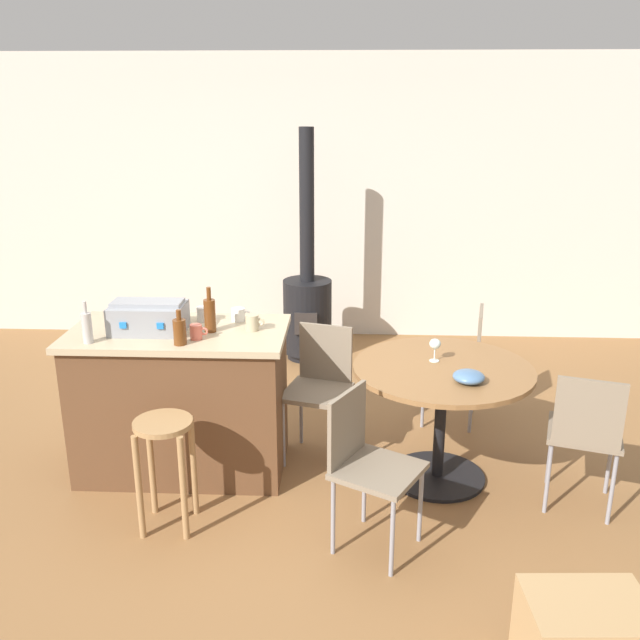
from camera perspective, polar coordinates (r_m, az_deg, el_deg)
ground_plane at (r=4.34m, az=-3.82°, el=-13.92°), size 8.80×8.80×0.00m
back_wall at (r=6.75m, az=-1.22°, el=9.93°), size 8.00×0.10×2.70m
kitchen_island at (r=4.46m, az=-11.37°, el=-6.52°), size 1.33×0.72×0.94m
wooden_stool at (r=3.89m, az=-12.74°, el=-10.53°), size 0.32×0.32×0.64m
dining_table at (r=4.26m, az=10.07°, el=-6.02°), size 1.09×1.09×0.75m
folding_chair_near at (r=4.51m, az=0.01°, el=-5.14°), size 0.49×0.49×0.88m
folding_chair_far at (r=3.64m, az=3.89°, el=-11.41°), size 0.54×0.54×0.86m
folding_chair_left at (r=4.19m, az=21.16°, el=-8.51°), size 0.50×0.50×0.86m
folding_chair_right at (r=5.07m, az=11.61°, el=-2.91°), size 0.47×0.47×0.87m
wood_stove at (r=6.22m, az=-1.06°, el=1.37°), size 0.44×0.45×2.06m
toolbox at (r=4.27m, az=-14.04°, el=0.24°), size 0.44×0.29×0.19m
bottle_0 at (r=4.19m, az=-9.13°, el=0.44°), size 0.07×0.07×0.28m
bottle_1 at (r=4.01m, az=-11.57°, el=-0.91°), size 0.07×0.07×0.21m
bottle_2 at (r=4.17m, az=-18.77°, el=-0.55°), size 0.06×0.06×0.25m
cup_0 at (r=4.20m, az=-5.62°, el=-0.22°), size 0.12×0.08×0.10m
cup_1 at (r=4.39m, az=-6.77°, el=0.45°), size 0.12×0.09×0.08m
cup_2 at (r=4.09m, az=-10.21°, el=-0.98°), size 0.11×0.07×0.09m
cup_3 at (r=4.42m, az=-9.64°, el=0.50°), size 0.11×0.08×0.09m
wine_glass at (r=4.24m, az=9.52°, el=-2.04°), size 0.07×0.07×0.14m
serving_bowl at (r=3.99m, az=12.23°, el=-4.62°), size 0.18×0.18×0.07m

